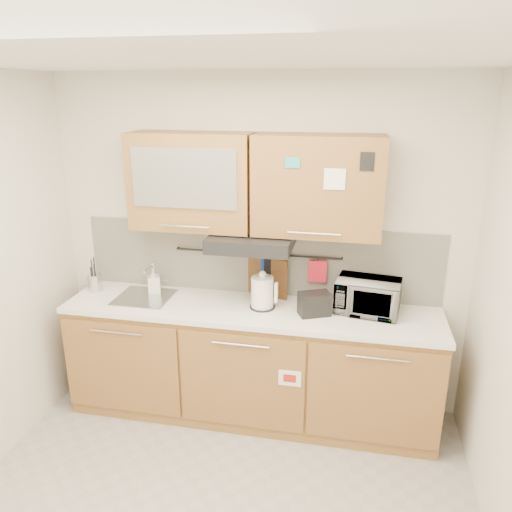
% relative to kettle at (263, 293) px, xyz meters
% --- Properties ---
extents(ceiling, '(3.20, 3.20, 0.00)m').
position_rel_kettle_xyz_m(ceiling, '(-0.09, -1.21, 1.56)').
color(ceiling, white).
rests_on(ceiling, wall_back).
extents(wall_back, '(3.20, 0.00, 3.20)m').
position_rel_kettle_xyz_m(wall_back, '(-0.09, 0.29, 0.26)').
color(wall_back, silver).
rests_on(wall_back, ground).
extents(base_cabinet, '(2.80, 0.64, 0.88)m').
position_rel_kettle_xyz_m(base_cabinet, '(-0.09, -0.01, -0.63)').
color(base_cabinet, '#AF7F3E').
rests_on(base_cabinet, floor).
extents(countertop, '(2.82, 0.62, 0.04)m').
position_rel_kettle_xyz_m(countertop, '(-0.09, -0.02, -0.14)').
color(countertop, white).
rests_on(countertop, base_cabinet).
extents(backsplash, '(2.80, 0.02, 0.56)m').
position_rel_kettle_xyz_m(backsplash, '(-0.09, 0.28, 0.16)').
color(backsplash, silver).
rests_on(backsplash, countertop).
extents(upper_cabinets, '(1.82, 0.37, 0.70)m').
position_rel_kettle_xyz_m(upper_cabinets, '(-0.10, 0.12, 0.79)').
color(upper_cabinets, '#AF7F3E').
rests_on(upper_cabinets, wall_back).
extents(range_hood, '(0.60, 0.46, 0.10)m').
position_rel_kettle_xyz_m(range_hood, '(-0.09, 0.04, 0.38)').
color(range_hood, black).
rests_on(range_hood, upper_cabinets).
extents(sink, '(0.42, 0.40, 0.26)m').
position_rel_kettle_xyz_m(sink, '(-0.94, 0.00, -0.11)').
color(sink, silver).
rests_on(sink, countertop).
extents(utensil_rail, '(1.30, 0.02, 0.02)m').
position_rel_kettle_xyz_m(utensil_rail, '(-0.09, 0.24, 0.22)').
color(utensil_rail, black).
rests_on(utensil_rail, backsplash).
extents(utensil_crock, '(0.12, 0.12, 0.28)m').
position_rel_kettle_xyz_m(utensil_crock, '(-1.39, 0.06, -0.04)').
color(utensil_crock, '#BABABF').
rests_on(utensil_crock, countertop).
extents(kettle, '(0.21, 0.19, 0.29)m').
position_rel_kettle_xyz_m(kettle, '(0.00, 0.00, 0.00)').
color(kettle, white).
rests_on(kettle, countertop).
extents(toaster, '(0.26, 0.21, 0.17)m').
position_rel_kettle_xyz_m(toaster, '(0.39, -0.05, -0.03)').
color(toaster, black).
rests_on(toaster, countertop).
extents(microwave, '(0.49, 0.37, 0.25)m').
position_rel_kettle_xyz_m(microwave, '(0.76, 0.08, 0.01)').
color(microwave, '#999999').
rests_on(microwave, countertop).
extents(soap_bottle, '(0.13, 0.13, 0.21)m').
position_rel_kettle_xyz_m(soap_bottle, '(-0.90, 0.11, -0.01)').
color(soap_bottle, '#999999').
rests_on(soap_bottle, countertop).
extents(cutting_board, '(0.33, 0.13, 0.42)m').
position_rel_kettle_xyz_m(cutting_board, '(-0.00, 0.23, -0.01)').
color(cutting_board, brown).
rests_on(cutting_board, utensil_rail).
extents(oven_mitt, '(0.11, 0.07, 0.18)m').
position_rel_kettle_xyz_m(oven_mitt, '(-0.01, 0.23, 0.11)').
color(oven_mitt, '#203B97').
rests_on(oven_mitt, utensil_rail).
extents(dark_pouch, '(0.13, 0.09, 0.20)m').
position_rel_kettle_xyz_m(dark_pouch, '(0.03, 0.23, 0.10)').
color(dark_pouch, black).
rests_on(dark_pouch, utensil_rail).
extents(pot_holder, '(0.14, 0.03, 0.17)m').
position_rel_kettle_xyz_m(pot_holder, '(0.38, 0.23, 0.12)').
color(pot_holder, red).
rests_on(pot_holder, utensil_rail).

